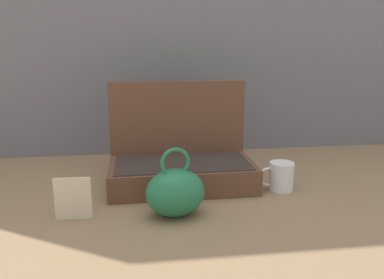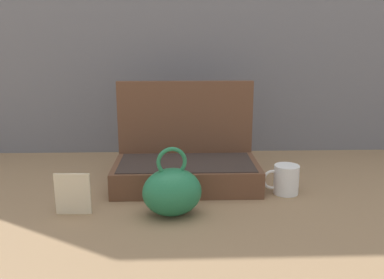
{
  "view_description": "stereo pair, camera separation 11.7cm",
  "coord_description": "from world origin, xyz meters",
  "px_view_note": "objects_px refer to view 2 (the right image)",
  "views": [
    {
      "loc": [
        -0.17,
        -1.14,
        0.48
      ],
      "look_at": [
        -0.01,
        -0.02,
        0.2
      ],
      "focal_mm": 37.58,
      "sensor_mm": 36.0,
      "label": 1
    },
    {
      "loc": [
        -0.05,
        -1.15,
        0.48
      ],
      "look_at": [
        -0.01,
        -0.02,
        0.2
      ],
      "focal_mm": 37.58,
      "sensor_mm": 36.0,
      "label": 2
    }
  ],
  "objects_px": {
    "open_suitcase": "(186,161)",
    "info_card_left": "(73,194)",
    "teal_pouch_handbag": "(172,191)",
    "coffee_mug": "(285,179)"
  },
  "relations": [
    {
      "from": "open_suitcase",
      "to": "teal_pouch_handbag",
      "type": "height_order",
      "value": "open_suitcase"
    },
    {
      "from": "open_suitcase",
      "to": "info_card_left",
      "type": "relative_size",
      "value": 3.99
    },
    {
      "from": "teal_pouch_handbag",
      "to": "coffee_mug",
      "type": "relative_size",
      "value": 1.69
    },
    {
      "from": "info_card_left",
      "to": "teal_pouch_handbag",
      "type": "bearing_deg",
      "value": -1.03
    },
    {
      "from": "coffee_mug",
      "to": "info_card_left",
      "type": "distance_m",
      "value": 0.65
    },
    {
      "from": "coffee_mug",
      "to": "info_card_left",
      "type": "relative_size",
      "value": 0.98
    },
    {
      "from": "coffee_mug",
      "to": "teal_pouch_handbag",
      "type": "bearing_deg",
      "value": -157.17
    },
    {
      "from": "info_card_left",
      "to": "open_suitcase",
      "type": "bearing_deg",
      "value": 39.02
    },
    {
      "from": "open_suitcase",
      "to": "teal_pouch_handbag",
      "type": "distance_m",
      "value": 0.26
    },
    {
      "from": "open_suitcase",
      "to": "teal_pouch_handbag",
      "type": "xyz_separation_m",
      "value": [
        -0.04,
        -0.26,
        -0.01
      ]
    }
  ]
}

